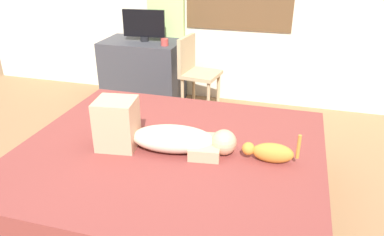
# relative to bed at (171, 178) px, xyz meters

# --- Properties ---
(ground_plane) EXTENTS (16.00, 16.00, 0.00)m
(ground_plane) POSITION_rel_bed_xyz_m (-0.13, -0.17, -0.24)
(ground_plane) COLOR olive
(bed) EXTENTS (2.11, 1.85, 0.48)m
(bed) POSITION_rel_bed_xyz_m (0.00, 0.00, 0.00)
(bed) COLOR #997A56
(bed) RESTS_ON ground
(person_lying) EXTENTS (0.94, 0.37, 0.34)m
(person_lying) POSITION_rel_bed_xyz_m (-0.07, -0.03, 0.36)
(person_lying) COLOR #CCB299
(person_lying) RESTS_ON bed
(cat) EXTENTS (0.36, 0.12, 0.21)m
(cat) POSITION_rel_bed_xyz_m (0.67, 0.01, 0.31)
(cat) COLOR #C67A2D
(cat) RESTS_ON bed
(desk) EXTENTS (0.90, 0.56, 0.74)m
(desk) POSITION_rel_bed_xyz_m (-0.96, 1.82, 0.13)
(desk) COLOR #38383D
(desk) RESTS_ON ground
(tv_monitor) EXTENTS (0.48, 0.10, 0.35)m
(tv_monitor) POSITION_rel_bed_xyz_m (-0.92, 1.82, 0.68)
(tv_monitor) COLOR black
(tv_monitor) RESTS_ON desk
(cup) EXTENTS (0.08, 0.08, 0.08)m
(cup) POSITION_rel_bed_xyz_m (-0.63, 1.68, 0.54)
(cup) COLOR #B23D38
(cup) RESTS_ON desk
(chair_by_desk) EXTENTS (0.43, 0.43, 0.86)m
(chair_by_desk) POSITION_rel_bed_xyz_m (-0.28, 1.66, 0.27)
(chair_by_desk) COLOR tan
(chair_by_desk) RESTS_ON ground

